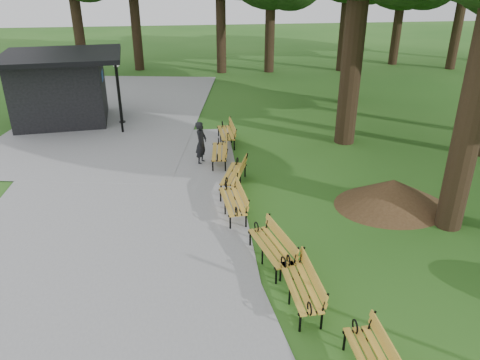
{
  "coord_description": "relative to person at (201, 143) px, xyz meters",
  "views": [
    {
      "loc": [
        -1.73,
        -8.55,
        6.62
      ],
      "look_at": [
        -0.21,
        3.21,
        1.1
      ],
      "focal_mm": 34.74,
      "sensor_mm": 36.0,
      "label": 1
    }
  ],
  "objects": [
    {
      "name": "ground",
      "position": [
        1.11,
        -7.19,
        -0.79
      ],
      "size": [
        100.0,
        100.0,
        0.0
      ],
      "primitive_type": "plane",
      "color": "#275D1A",
      "rests_on": "ground"
    },
    {
      "name": "path",
      "position": [
        -2.89,
        -4.19,
        -0.76
      ],
      "size": [
        12.0,
        38.0,
        0.06
      ],
      "primitive_type": "cube",
      "color": "gray",
      "rests_on": "ground"
    },
    {
      "name": "person",
      "position": [
        0.0,
        0.0,
        0.0
      ],
      "size": [
        0.58,
        0.68,
        1.58
      ],
      "primitive_type": "imported",
      "rotation": [
        0.0,
        0.0,
        1.15
      ],
      "color": "black",
      "rests_on": "ground"
    },
    {
      "name": "kiosk",
      "position": [
        -6.02,
        5.7,
        0.78
      ],
      "size": [
        5.41,
        4.82,
        3.14
      ],
      "primitive_type": null,
      "rotation": [
        0.0,
        0.0,
        0.1
      ],
      "color": "black",
      "rests_on": "ground"
    },
    {
      "name": "lamp_post",
      "position": [
        -3.36,
        5.16,
        1.3
      ],
      "size": [
        0.32,
        0.32,
        2.87
      ],
      "color": "black",
      "rests_on": "ground"
    },
    {
      "name": "dirt_mound",
      "position": [
        5.46,
        -4.04,
        -0.35
      ],
      "size": [
        2.84,
        2.84,
        0.87
      ],
      "primitive_type": "cone",
      "color": "#47301C",
      "rests_on": "ground"
    },
    {
      "name": "bench_2",
      "position": [
        1.66,
        -8.03,
        -0.35
      ],
      "size": [
        0.7,
        1.92,
        0.88
      ],
      "primitive_type": null,
      "rotation": [
        0.0,
        0.0,
        -1.54
      ],
      "color": "gold",
      "rests_on": "ground"
    },
    {
      "name": "bench_3",
      "position": [
        1.33,
        -6.46,
        -0.35
      ],
      "size": [
        1.04,
        1.99,
        0.88
      ],
      "primitive_type": null,
      "rotation": [
        0.0,
        0.0,
        -1.35
      ],
      "color": "gold",
      "rests_on": "ground"
    },
    {
      "name": "bench_4",
      "position": [
        0.68,
        -3.98,
        -0.35
      ],
      "size": [
        0.77,
        1.94,
        0.88
      ],
      "primitive_type": null,
      "rotation": [
        0.0,
        0.0,
        -1.5
      ],
      "color": "gold",
      "rests_on": "ground"
    },
    {
      "name": "bench_5",
      "position": [
        0.93,
        -2.09,
        -0.35
      ],
      "size": [
        1.22,
        2.0,
        0.88
      ],
      "primitive_type": null,
      "rotation": [
        0.0,
        0.0,
        -1.9
      ],
      "color": "gold",
      "rests_on": "ground"
    },
    {
      "name": "bench_6",
      "position": [
        0.65,
        -0.07,
        -0.35
      ],
      "size": [
        0.84,
        1.96,
        0.88
      ],
      "primitive_type": null,
      "rotation": [
        0.0,
        0.0,
        -1.68
      ],
      "color": "gold",
      "rests_on": "ground"
    },
    {
      "name": "bench_7",
      "position": [
        1.09,
        1.96,
        -0.35
      ],
      "size": [
        0.69,
        1.92,
        0.88
      ],
      "primitive_type": null,
      "rotation": [
        0.0,
        0.0,
        -1.55
      ],
      "color": "gold",
      "rests_on": "ground"
    }
  ]
}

